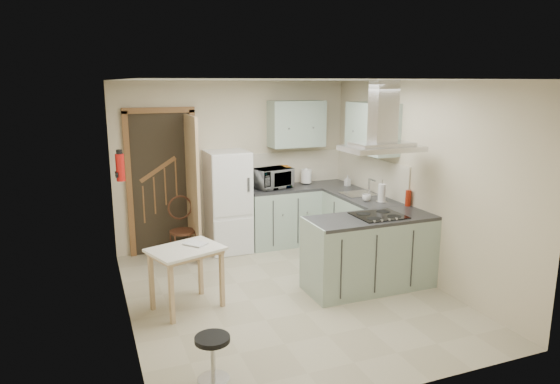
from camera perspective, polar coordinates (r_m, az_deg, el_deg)
name	(u,v)px	position (r m, az deg, el deg)	size (l,w,h in m)	color
floor	(287,294)	(6.08, 0.75, -11.58)	(4.20, 4.20, 0.00)	tan
ceiling	(287,80)	(5.56, 0.83, 12.69)	(4.20, 4.20, 0.00)	silver
back_wall	(235,164)	(7.64, -5.22, 3.16)	(3.60, 3.60, 0.00)	beige
left_wall	(123,206)	(5.29, -17.56, -1.55)	(4.20, 4.20, 0.00)	beige
right_wall	(418,181)	(6.57, 15.46, 1.24)	(4.20, 4.20, 0.00)	beige
doorway	(162,183)	(7.42, -13.30, 1.03)	(1.10, 0.12, 2.10)	brown
fridge	(228,202)	(7.40, -5.97, -1.11)	(0.60, 0.60, 1.50)	white
counter_back	(282,216)	(7.74, 0.23, -2.72)	(1.08, 0.60, 0.90)	#9EB2A0
counter_right	(351,221)	(7.51, 8.13, -3.33)	(0.60, 1.95, 0.90)	#9EB2A0
splashback	(293,167)	(7.96, 1.47, 2.86)	(1.68, 0.02, 0.50)	beige
wall_cabinet_back	(297,124)	(7.72, 1.90, 7.79)	(0.85, 0.35, 0.70)	#9EB2A0
wall_cabinet_right	(372,128)	(7.09, 10.46, 7.18)	(0.35, 0.90, 0.70)	#9EB2A0
peninsula	(370,252)	(6.21, 10.26, -6.81)	(1.55, 0.65, 0.90)	#9EB2A0
hob	(379,215)	(6.13, 11.22, -2.65)	(0.58, 0.50, 0.01)	black
extractor_hood	(382,148)	(5.97, 11.55, 4.92)	(0.90, 0.55, 0.10)	silver
sink	(358,194)	(7.25, 8.92, -0.21)	(0.45, 0.40, 0.01)	silver
fire_extinguisher	(120,168)	(6.13, -17.80, 2.68)	(0.10, 0.10, 0.32)	#B2140F
drop_leaf_table	(187,278)	(5.70, -10.60, -9.67)	(0.75, 0.56, 0.70)	tan
bentwood_chair	(183,232)	(7.20, -11.06, -4.47)	(0.36, 0.36, 0.82)	#442816
stool	(213,358)	(4.47, -7.68, -18.30)	(0.30, 0.30, 0.40)	black
microwave	(273,178)	(7.56, -0.83, 1.58)	(0.55, 0.37, 0.30)	black
kettle	(306,176)	(7.89, 3.01, 1.84)	(0.17, 0.17, 0.25)	white
cereal_box	(286,176)	(7.74, 0.73, 1.87)	(0.08, 0.21, 0.31)	orange
soap_bottle	(347,181)	(7.80, 7.72, 1.28)	(0.07, 0.07, 0.16)	#9D9EA8
paper_towel	(382,193)	(6.81, 11.56, -0.09)	(0.10, 0.10, 0.26)	silver
cup	(367,198)	(6.84, 9.86, -0.66)	(0.12, 0.12, 0.09)	silver
red_bottle	(408,198)	(6.68, 14.43, -0.68)	(0.07, 0.07, 0.21)	#A1220D
book	(190,242)	(5.59, -10.21, -5.65)	(0.18, 0.24, 0.11)	#A2364C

